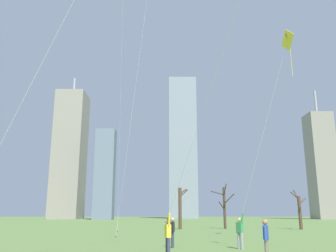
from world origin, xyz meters
name	(u,v)px	position (x,y,z in m)	size (l,w,h in m)	color
kite_flyer_far_back_yellow	(246,205)	(4.18, 7.79, 2.29)	(2.42, 4.41, 10.79)	gray
kite_flyer_foreground_right_pink	(192,162)	(0.90, 2.09, 3.78)	(4.83, 11.24, 15.54)	#33384C
bystander_far_off_by_trees	(173,231)	(0.27, 9.12, 0.90)	(0.23, 0.51, 1.62)	#33384C
bystander_watching_nearby	(266,238)	(3.86, 3.08, 0.90)	(0.30, 0.49, 1.62)	#726656
distant_kite_drifting_right_orange	(145,17)	(-2.32, 21.65, 21.52)	(2.38, 4.69, 25.79)	orange
bare_tree_rightmost	(300,210)	(15.84, 32.23, 2.24)	(2.12, 3.52, 4.73)	#4C3828
bare_tree_leftmost	(224,206)	(7.16, 34.01, 2.73)	(2.68, 2.66, 5.42)	#423326
bare_tree_center	(180,206)	(1.66, 33.09, 2.69)	(1.20, 2.17, 4.91)	#4C3828
skyline_short_annex	(105,174)	(-18.77, 98.36, 13.58)	(5.81, 5.41, 27.16)	slate
skyline_mid_tower_right	(183,146)	(6.15, 120.85, 26.36)	(10.38, 6.06, 52.72)	gray
skyline_tall_tower	(322,165)	(51.85, 107.54, 17.53)	(7.70, 8.31, 43.54)	gray
skyline_wide_slab	(70,154)	(-33.03, 110.26, 21.50)	(9.50, 11.78, 49.05)	gray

